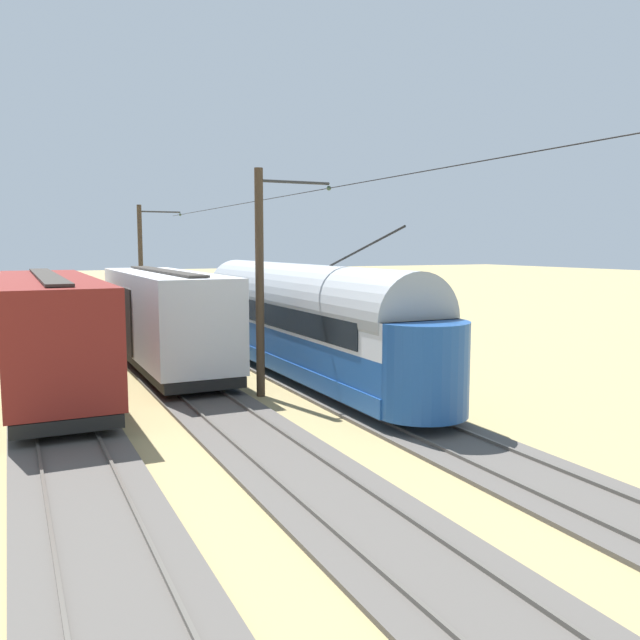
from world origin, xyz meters
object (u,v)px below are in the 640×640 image
catenary_pole_foreground (142,263)px  catenary_pole_mid_near (262,279)px  vintage_streetcar (302,318)px  switch_stand (234,323)px  coach_adjacent (49,330)px  boxcar_far_siding (164,317)px

catenary_pole_foreground → catenary_pole_mid_near: same height
vintage_streetcar → switch_stand: (-1.29, -12.29, -1.57)m
coach_adjacent → switch_stand: size_ratio=11.05×
vintage_streetcar → coach_adjacent: size_ratio=1.35×
boxcar_far_siding → switch_stand: 10.44m
catenary_pole_foreground → switch_stand: (-3.74, 6.44, -3.19)m
vintage_streetcar → coach_adjacent: (8.76, -1.32, -0.10)m
catenary_pole_foreground → catenary_pole_mid_near: size_ratio=1.00×
boxcar_far_siding → switch_stand: boxcar_far_siding is taller
switch_stand → coach_adjacent: bearing=47.5°
boxcar_far_siding → catenary_pole_mid_near: (-1.94, 5.92, 1.72)m
coach_adjacent → boxcar_far_siding: (-4.37, -2.33, -0.00)m
coach_adjacent → switch_stand: coach_adjacent is taller
switch_stand → boxcar_far_siding: bearing=56.7°
boxcar_far_siding → catenary_pole_foreground: bearing=-97.3°
catenary_pole_mid_near → switch_stand: (-3.74, -14.56, -3.19)m
catenary_pole_mid_near → switch_stand: 15.37m
vintage_streetcar → boxcar_far_siding: 5.71m
vintage_streetcar → switch_stand: 12.46m
catenary_pole_foreground → switch_stand: size_ratio=6.04×
boxcar_far_siding → vintage_streetcar: bearing=140.2°
vintage_streetcar → boxcar_far_siding: vintage_streetcar is taller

